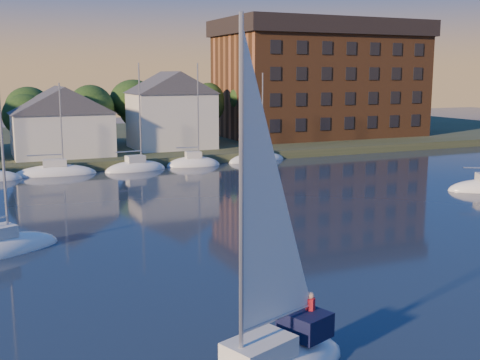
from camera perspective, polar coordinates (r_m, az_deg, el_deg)
shoreline_land at (r=92.49m, az=-14.25°, el=3.23°), size 160.00×50.00×2.00m
wooden_dock at (r=70.13m, az=-10.96°, el=1.26°), size 120.00×3.00×1.00m
clubhouse_centre at (r=73.38m, az=-16.58°, el=5.45°), size 11.55×8.40×8.08m
clubhouse_east at (r=78.34m, az=-6.56°, el=6.70°), size 10.50×8.40×9.80m
condo_block at (r=94.58m, az=7.65°, el=9.54°), size 31.00×17.00×17.40m
tree_line at (r=80.57m, az=-11.55°, el=7.49°), size 93.40×5.40×8.90m
moored_fleet at (r=65.48m, az=-20.61°, el=0.27°), size 63.50×2.40×12.05m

